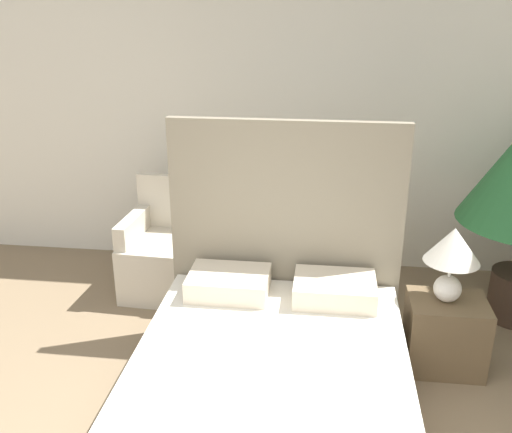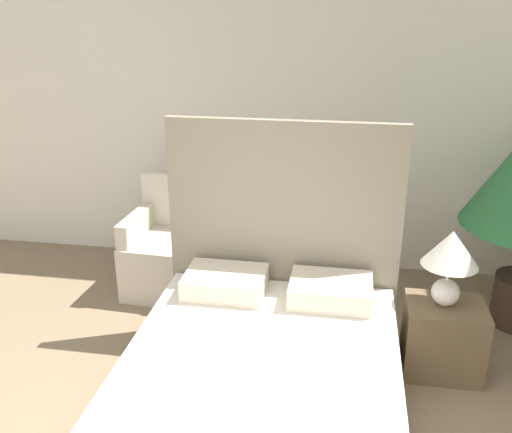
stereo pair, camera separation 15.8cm
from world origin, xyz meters
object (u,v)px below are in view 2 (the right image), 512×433
armchair_near_window_right (296,265)px  nightstand (443,338)px  bed (261,381)px  table_lamp (450,256)px  armchair_near_window_left (174,256)px

armchair_near_window_right → nightstand: bearing=-32.9°
nightstand → armchair_near_window_right: bearing=142.2°
bed → table_lamp: 1.36m
bed → armchair_near_window_left: size_ratio=2.23×
bed → table_lamp: size_ratio=4.09×
armchair_near_window_left → table_lamp: bearing=-18.6°
bed → nightstand: 1.28m
armchair_near_window_left → table_lamp: size_ratio=1.83×
armchair_near_window_left → nightstand: 2.19m
table_lamp → bed: bearing=-145.8°
bed → table_lamp: (1.04, 0.71, 0.52)m
armchair_near_window_right → nightstand: armchair_near_window_right is taller
bed → nightstand: bearing=33.5°
nightstand → armchair_near_window_left: bearing=158.6°
nightstand → table_lamp: 0.58m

